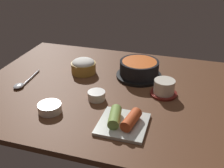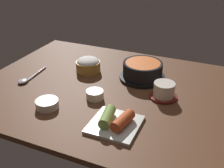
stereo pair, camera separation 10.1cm
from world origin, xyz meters
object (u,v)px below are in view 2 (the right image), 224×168
object	(u,v)px
rice_bowl	(88,65)
banchan_cup_center	(95,94)
tea_cup_with_saucer	(164,91)
kimchi_plate	(115,122)
side_bowl_near	(47,104)
spoon	(27,79)
stone_pot	(143,71)

from	to	relation	value
rice_bowl	banchan_cup_center	world-z (taller)	rice_bowl
rice_bowl	tea_cup_with_saucer	bearing A→B (deg)	-13.96
rice_bowl	kimchi_plate	xyz separation A→B (cm)	(25.44, -31.04, -1.56)
rice_bowl	banchan_cup_center	xyz separation A→B (cm)	(12.54, -18.81, -1.55)
rice_bowl	side_bowl_near	bearing A→B (deg)	-89.23
side_bowl_near	spoon	distance (cm)	23.44
rice_bowl	side_bowl_near	world-z (taller)	rice_bowl
side_bowl_near	spoon	bearing A→B (deg)	144.99
tea_cup_with_saucer	banchan_cup_center	bearing A→B (deg)	-155.70
stone_pot	spoon	world-z (taller)	stone_pot
stone_pot	tea_cup_with_saucer	xyz separation A→B (cm)	(11.66, -11.46, -0.68)
rice_bowl	spoon	size ratio (longest dim) A/B	0.60
stone_pot	tea_cup_with_saucer	size ratio (longest dim) A/B	1.89
rice_bowl	tea_cup_with_saucer	xyz separation A→B (cm)	(34.95, -8.69, -0.33)
stone_pot	spoon	xyz separation A→B (cm)	(-42.05, -19.96, -2.90)
spoon	banchan_cup_center	bearing A→B (deg)	-2.97
banchan_cup_center	kimchi_plate	xyz separation A→B (cm)	(12.90, -12.24, -0.02)
tea_cup_with_saucer	banchan_cup_center	distance (cm)	24.61
stone_pot	rice_bowl	size ratio (longest dim) A/B	1.80
banchan_cup_center	side_bowl_near	bearing A→B (deg)	-135.77
rice_bowl	side_bowl_near	xyz separation A→B (cm)	(0.41, -30.62, -1.65)
tea_cup_with_saucer	kimchi_plate	bearing A→B (deg)	-113.03
stone_pot	spoon	bearing A→B (deg)	-154.61
rice_bowl	kimchi_plate	bearing A→B (deg)	-50.66
banchan_cup_center	side_bowl_near	world-z (taller)	banchan_cup_center
kimchi_plate	side_bowl_near	size ratio (longest dim) A/B	1.90
stone_pot	banchan_cup_center	xyz separation A→B (cm)	(-10.74, -21.58, -1.89)
banchan_cup_center	spoon	bearing A→B (deg)	177.03
stone_pot	banchan_cup_center	bearing A→B (deg)	-116.46
side_bowl_near	kimchi_plate	bearing A→B (deg)	-0.98
rice_bowl	spoon	distance (cm)	25.57
rice_bowl	stone_pot	bearing A→B (deg)	6.80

